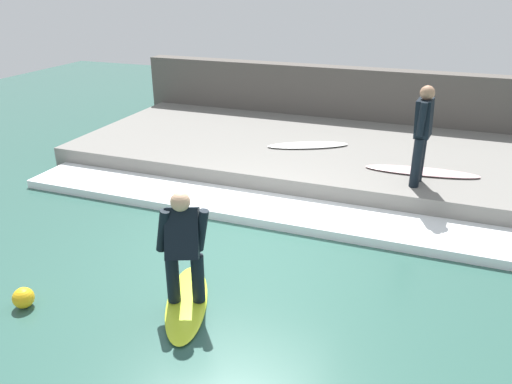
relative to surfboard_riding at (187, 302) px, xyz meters
name	(u,v)px	position (x,y,z in m)	size (l,w,h in m)	color
ground_plane	(243,249)	(1.52, -0.14, -0.03)	(28.00, 28.00, 0.00)	#2D564C
concrete_ledge	(312,153)	(5.53, -0.14, 0.19)	(4.40, 10.00, 0.43)	slate
back_wall	(337,100)	(7.98, -0.14, 0.81)	(0.50, 10.50, 1.68)	#544F49
wave_foam_crest	(271,210)	(2.78, -0.14, 0.04)	(1.10, 9.50, 0.15)	white
surfboard_riding	(187,302)	(0.00, 0.00, 0.00)	(1.69, 1.07, 0.06)	#BFE02D
surfer_riding	(183,243)	(0.00, 0.00, 0.84)	(0.56, 0.62, 1.45)	black
surfer_waiting_near	(422,130)	(3.97, -2.38, 1.36)	(0.58, 0.31, 1.70)	black
surfboard_waiting_near	(422,171)	(4.53, -2.45, 0.43)	(0.61, 2.05, 0.06)	beige
surfboard_spare	(308,145)	(5.29, -0.10, 0.43)	(1.16, 1.74, 0.06)	white
marker_buoy	(23,298)	(-0.74, 1.84, 0.10)	(0.26, 0.26, 0.26)	yellow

